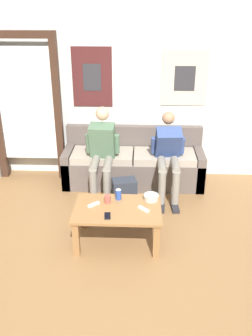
# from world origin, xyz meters

# --- Properties ---
(ground_plane) EXTENTS (18.00, 18.00, 0.00)m
(ground_plane) POSITION_xyz_m (0.00, 0.00, 0.00)
(ground_plane) COLOR brown
(wall_back) EXTENTS (10.00, 0.07, 2.55)m
(wall_back) POSITION_xyz_m (-0.00, 2.69, 1.28)
(wall_back) COLOR silver
(wall_back) RESTS_ON ground_plane
(door_frame) EXTENTS (1.00, 0.10, 2.15)m
(door_frame) POSITION_xyz_m (-1.67, 2.47, 1.20)
(door_frame) COLOR #382319
(door_frame) RESTS_ON ground_plane
(couch) EXTENTS (2.03, 0.69, 0.80)m
(couch) POSITION_xyz_m (-0.12, 2.34, 0.29)
(couch) COLOR #564C47
(couch) RESTS_ON ground_plane
(coffee_table) EXTENTS (0.97, 0.65, 0.43)m
(coffee_table) POSITION_xyz_m (-0.26, 0.83, 0.35)
(coffee_table) COLOR olive
(coffee_table) RESTS_ON ground_plane
(person_seated_adult) EXTENTS (0.47, 0.82, 1.21)m
(person_seated_adult) POSITION_xyz_m (-0.54, 1.98, 0.66)
(person_seated_adult) COLOR gray
(person_seated_adult) RESTS_ON ground_plane
(person_seated_teen) EXTENTS (0.47, 0.94, 1.11)m
(person_seated_teen) POSITION_xyz_m (0.36, 2.01, 0.61)
(person_seated_teen) COLOR gray
(person_seated_teen) RESTS_ON ground_plane
(backpack) EXTENTS (0.35, 0.29, 0.41)m
(backpack) POSITION_xyz_m (-0.22, 1.56, 0.20)
(backpack) COLOR #282D38
(backpack) RESTS_ON ground_plane
(ceramic_bowl) EXTENTS (0.18, 0.18, 0.07)m
(ceramic_bowl) POSITION_xyz_m (0.11, 1.03, 0.47)
(ceramic_bowl) COLOR #B7B2A8
(ceramic_bowl) RESTS_ON coffee_table
(pillar_candle) EXTENTS (0.07, 0.07, 0.10)m
(pillar_candle) POSITION_xyz_m (-0.38, 0.94, 0.48)
(pillar_candle) COLOR #B24C42
(pillar_candle) RESTS_ON coffee_table
(drink_can_blue) EXTENTS (0.07, 0.07, 0.12)m
(drink_can_blue) POSITION_xyz_m (-0.26, 1.03, 0.50)
(drink_can_blue) COLOR #28479E
(drink_can_blue) RESTS_ON coffee_table
(game_controller_near_left) EXTENTS (0.13, 0.13, 0.03)m
(game_controller_near_left) POSITION_xyz_m (0.03, 0.80, 0.45)
(game_controller_near_left) COLOR white
(game_controller_near_left) RESTS_ON coffee_table
(game_controller_near_right) EXTENTS (0.13, 0.13, 0.03)m
(game_controller_near_right) POSITION_xyz_m (-0.53, 0.88, 0.45)
(game_controller_near_right) COLOR white
(game_controller_near_right) RESTS_ON coffee_table
(cell_phone) EXTENTS (0.08, 0.14, 0.01)m
(cell_phone) POSITION_xyz_m (-0.36, 0.66, 0.44)
(cell_phone) COLOR black
(cell_phone) RESTS_ON coffee_table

